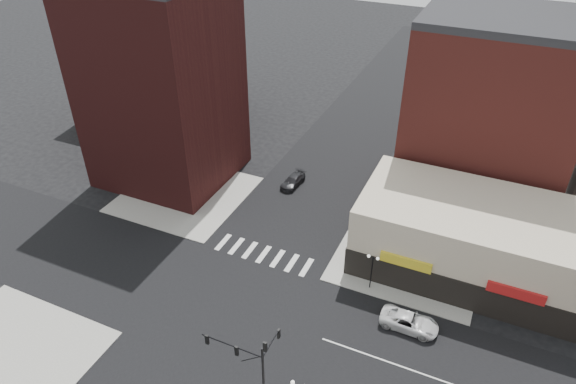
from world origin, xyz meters
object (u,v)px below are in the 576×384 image
at_px(street_lamp_ne, 372,264).
at_px(white_suv, 409,322).
at_px(dark_sedan_north, 293,181).
at_px(traffic_signal, 254,358).

distance_m(street_lamp_ne, white_suv, 6.40).
bearing_deg(street_lamp_ne, dark_sedan_north, 136.09).
xyz_separation_m(street_lamp_ne, dark_sedan_north, (-14.78, 14.23, -2.63)).
relative_size(street_lamp_ne, white_suv, 0.78).
distance_m(traffic_signal, white_suv, 16.22).
height_order(street_lamp_ne, dark_sedan_north, street_lamp_ne).
height_order(traffic_signal, white_suv, traffic_signal).
bearing_deg(white_suv, traffic_signal, 142.84).
height_order(traffic_signal, street_lamp_ne, traffic_signal).
xyz_separation_m(traffic_signal, white_suv, (9.55, 12.41, -4.22)).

